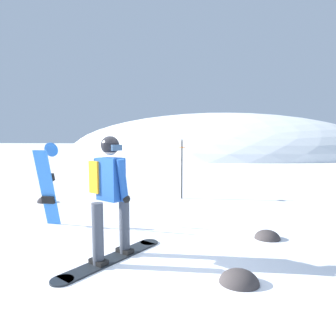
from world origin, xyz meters
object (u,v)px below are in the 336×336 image
Objects in this scene: snowboarder_main at (110,194)px; piste_marker_near at (182,164)px; rock_mid at (267,239)px; rock_small at (239,283)px; spare_snowboard at (48,184)px; rock_dark at (46,202)px.

snowboarder_main is 4.32m from piste_marker_near.
rock_mid is 0.92× the size of rock_small.
spare_snowboard is 3.76m from piste_marker_near.
rock_mid is 1.72m from rock_small.
snowboarder_main reaches higher than rock_dark.
rock_small is (1.36, -4.65, -0.99)m from piste_marker_near.
rock_dark reaches higher than rock_small.
rock_dark is at bearing 144.67° from rock_small.
snowboarder_main reaches higher than rock_mid.
piste_marker_near is (2.14, 3.09, 0.17)m from spare_snowboard.
spare_snowboard is (-1.77, 1.21, -0.10)m from snowboarder_main.
rock_dark is at bearing 135.35° from snowboarder_main.
piste_marker_near is 3.71m from rock_mid.
rock_mid is (1.91, -3.02, -0.99)m from piste_marker_near.
rock_dark is 5.71m from rock_mid.
rock_mid is at bearing 71.39° from rock_small.
rock_mid is at bearing -57.75° from piste_marker_near.
piste_marker_near reaches higher than snowboarder_main.
rock_mid is (4.04, 0.07, -0.82)m from spare_snowboard.
rock_dark is (-1.37, 1.89, -0.82)m from spare_snowboard.
snowboarder_main is 1.06× the size of spare_snowboard.
piste_marker_near reaches higher than spare_snowboard.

